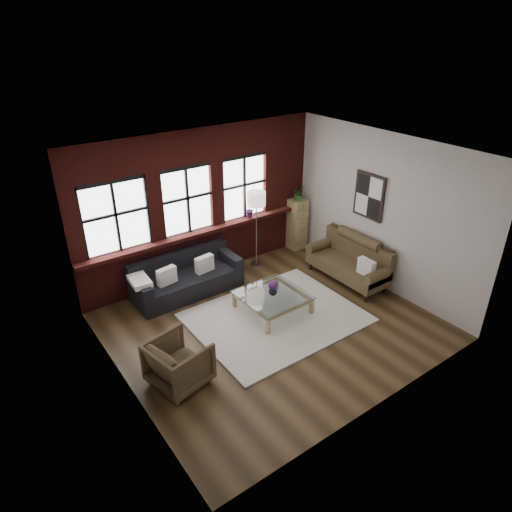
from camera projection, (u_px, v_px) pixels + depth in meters
floor at (270, 324)px, 8.48m from camera, size 5.50×5.50×0.00m
ceiling at (273, 154)px, 7.00m from camera, size 5.50×5.50×0.00m
wall_back at (199, 204)px, 9.54m from camera, size 5.50×0.00×5.50m
wall_front at (388, 317)px, 5.94m from camera, size 5.50×0.00×5.50m
wall_left at (115, 299)px, 6.32m from camera, size 0.00×5.00×5.00m
wall_right at (380, 212)px, 9.16m from camera, size 0.00×5.00×5.00m
brick_backwall at (201, 205)px, 9.50m from camera, size 5.50×0.12×3.20m
sill_ledge at (204, 231)px, 9.69m from camera, size 5.50×0.30×0.08m
window_left at (116, 218)px, 8.50m from camera, size 1.38×0.10×1.50m
window_mid at (187, 201)px, 9.28m from camera, size 1.38×0.10×1.50m
window_right at (244, 188)px, 10.00m from camera, size 1.38×0.10×1.50m
wall_poster at (369, 196)px, 9.25m from camera, size 0.05×0.74×0.94m
shag_rug at (276, 317)px, 8.65m from camera, size 3.07×2.41×0.03m
dark_sofa at (187, 275)px, 9.30m from camera, size 2.22×0.90×0.80m
pillow_a at (167, 276)px, 8.89m from camera, size 0.42×0.21×0.34m
pillow_b at (204, 264)px, 9.33m from camera, size 0.41×0.19×0.34m
vintage_settee at (348, 260)px, 9.67m from camera, size 0.84×1.89×1.01m
pillow_settee at (366, 267)px, 9.16m from camera, size 0.15×0.38×0.34m
armchair at (179, 363)px, 6.96m from camera, size 0.99×0.97×0.76m
coffee_table at (273, 303)px, 8.77m from camera, size 1.20×1.20×0.39m
vase at (273, 291)px, 8.64m from camera, size 0.21×0.21×0.17m
flowers at (273, 285)px, 8.59m from camera, size 0.18×0.18×0.18m
drawer_chest at (297, 224)px, 11.06m from camera, size 0.38×0.38×1.24m
potted_plant_top at (298, 193)px, 10.70m from camera, size 0.37×0.35×0.34m
floor_lamp at (256, 227)px, 10.08m from camera, size 0.40×0.40×1.92m
sill_plant at (250, 209)px, 10.17m from camera, size 0.23×0.20×0.38m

